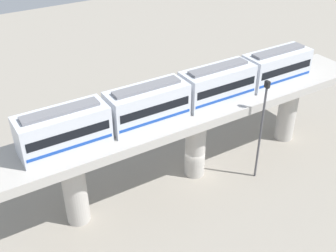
# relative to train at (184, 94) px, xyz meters

# --- Properties ---
(ground_plane) EXTENTS (120.00, 120.00, 0.00)m
(ground_plane) POSITION_rel_train_xyz_m (0.00, -1.39, -8.85)
(ground_plane) COLOR gray
(viaduct) EXTENTS (5.20, 35.80, 7.31)m
(viaduct) POSITION_rel_train_xyz_m (0.00, -1.39, -3.11)
(viaduct) COLOR #B7B2AA
(viaduct) RESTS_ON ground
(train) EXTENTS (2.64, 27.45, 3.24)m
(train) POSITION_rel_train_xyz_m (0.00, 0.00, 0.00)
(train) COLOR silver
(train) RESTS_ON viaduct
(parked_car_blue) EXTENTS (1.85, 4.22, 1.76)m
(parked_car_blue) POSITION_rel_train_xyz_m (9.49, -2.09, -8.10)
(parked_car_blue) COLOR #284CB7
(parked_car_blue) RESTS_ON ground
(parked_car_orange) EXTENTS (2.46, 4.44, 1.76)m
(parked_car_orange) POSITION_rel_train_xyz_m (11.51, -13.41, -8.10)
(parked_car_orange) COLOR orange
(parked_car_orange) RESTS_ON ground
(signal_post) EXTENTS (0.44, 0.28, 9.91)m
(signal_post) POSITION_rel_train_xyz_m (-3.40, -5.98, -3.37)
(signal_post) COLOR #4C4C51
(signal_post) RESTS_ON ground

